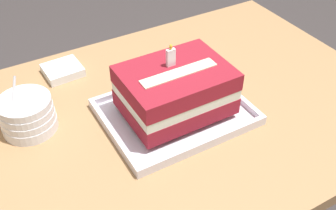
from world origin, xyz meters
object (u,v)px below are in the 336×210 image
object	(u,v)px
foil_tray	(175,113)
birthday_cake	(175,90)
napkin_pile	(63,70)
bowl_stack	(27,115)

from	to	relation	value
foil_tray	birthday_cake	distance (m)	0.07
napkin_pile	foil_tray	bearing A→B (deg)	-59.39
bowl_stack	birthday_cake	bearing A→B (deg)	-22.26
birthday_cake	bowl_stack	distance (m)	0.35
foil_tray	birthday_cake	bearing A→B (deg)	-90.00
foil_tray	birthday_cake	world-z (taller)	birthday_cake
foil_tray	napkin_pile	size ratio (longest dim) A/B	3.32
birthday_cake	bowl_stack	bearing A→B (deg)	157.74
foil_tray	bowl_stack	world-z (taller)	bowl_stack
bowl_stack	napkin_pile	size ratio (longest dim) A/B	1.30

